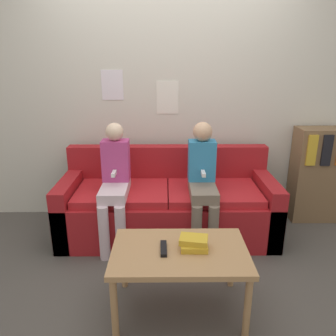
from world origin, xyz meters
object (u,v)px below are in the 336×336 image
Objects in this scene: couch at (168,206)px; bookshelf at (316,174)px; tv_remote at (164,248)px; coffee_table at (180,257)px; person_left at (115,180)px; person_right at (203,179)px.

couch is 2.03× the size of bookshelf.
tv_remote is at bearing -91.96° from couch.
coffee_table is 1.04m from person_left.
bookshelf is at bearing 39.71° from tv_remote.
coffee_table is 0.12m from tv_remote.
couch is 11.65× the size of tv_remote.
person_right is at bearing -31.06° from couch.
bookshelf is (2.01, 0.49, -0.12)m from person_left.
person_left is at bearing -179.81° from person_right.
person_left is at bearing 115.43° from tv_remote.
person_right is at bearing 67.65° from tv_remote.
person_right is (0.24, 0.87, 0.22)m from coffee_table.
tv_remote is at bearing -63.57° from person_left.
tv_remote is at bearing -111.35° from person_right.
bookshelf is (1.54, 0.30, 0.21)m from couch.
couch is 2.27× the size of coffee_table.
person_right reaches higher than tv_remote.
bookshelf is (1.23, 0.48, -0.13)m from person_right.
person_right reaches higher than person_left.
couch is 1.58m from bookshelf.
couch is at bearing -168.99° from bookshelf.
tv_remote is (-0.04, -1.06, 0.19)m from couch.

